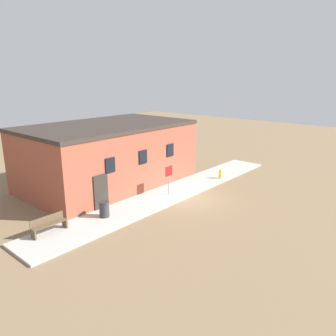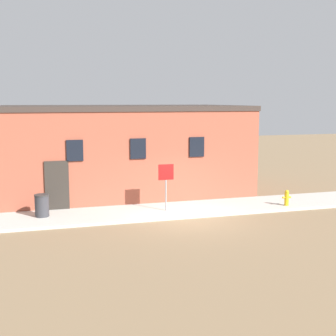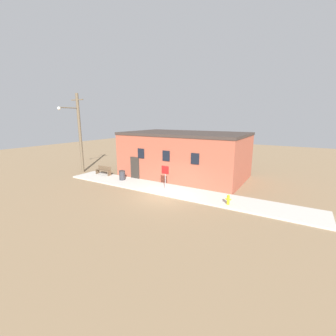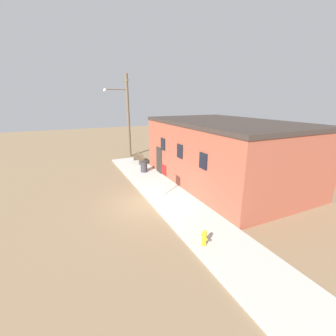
{
  "view_description": "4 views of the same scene",
  "coord_description": "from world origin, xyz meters",
  "px_view_note": "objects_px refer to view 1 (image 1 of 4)",
  "views": [
    {
      "loc": [
        -16.06,
        -12.15,
        7.66
      ],
      "look_at": [
        -0.42,
        1.35,
        1.9
      ],
      "focal_mm": 35.0,
      "sensor_mm": 36.0,
      "label": 1
    },
    {
      "loc": [
        -5.96,
        -17.26,
        4.71
      ],
      "look_at": [
        -0.42,
        1.35,
        1.9
      ],
      "focal_mm": 50.0,
      "sensor_mm": 36.0,
      "label": 2
    },
    {
      "loc": [
        8.62,
        -13.76,
        5.82
      ],
      "look_at": [
        -0.42,
        1.35,
        1.9
      ],
      "focal_mm": 24.0,
      "sensor_mm": 36.0,
      "label": 3
    },
    {
      "loc": [
        11.32,
        -4.15,
        5.83
      ],
      "look_at": [
        -0.42,
        1.35,
        1.9
      ],
      "focal_mm": 24.0,
      "sensor_mm": 36.0,
      "label": 4
    }
  ],
  "objects_px": {
    "fire_hydrant": "(220,174)",
    "trash_bin": "(104,209)",
    "bench": "(49,224)",
    "stop_sign": "(169,175)"
  },
  "relations": [
    {
      "from": "fire_hydrant",
      "to": "bench",
      "type": "distance_m",
      "value": 13.51
    },
    {
      "from": "bench",
      "to": "trash_bin",
      "type": "height_order",
      "value": "trash_bin"
    },
    {
      "from": "fire_hydrant",
      "to": "trash_bin",
      "type": "relative_size",
      "value": 0.78
    },
    {
      "from": "fire_hydrant",
      "to": "trash_bin",
      "type": "bearing_deg",
      "value": 174.31
    },
    {
      "from": "fire_hydrant",
      "to": "stop_sign",
      "type": "bearing_deg",
      "value": 173.42
    },
    {
      "from": "bench",
      "to": "trash_bin",
      "type": "relative_size",
      "value": 2.01
    },
    {
      "from": "fire_hydrant",
      "to": "bench",
      "type": "relative_size",
      "value": 0.39
    },
    {
      "from": "fire_hydrant",
      "to": "trash_bin",
      "type": "xyz_separation_m",
      "value": [
        -10.37,
        1.03,
        0.1
      ]
    },
    {
      "from": "trash_bin",
      "to": "bench",
      "type": "bearing_deg",
      "value": 169.54
    },
    {
      "from": "stop_sign",
      "to": "trash_bin",
      "type": "height_order",
      "value": "stop_sign"
    }
  ]
}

